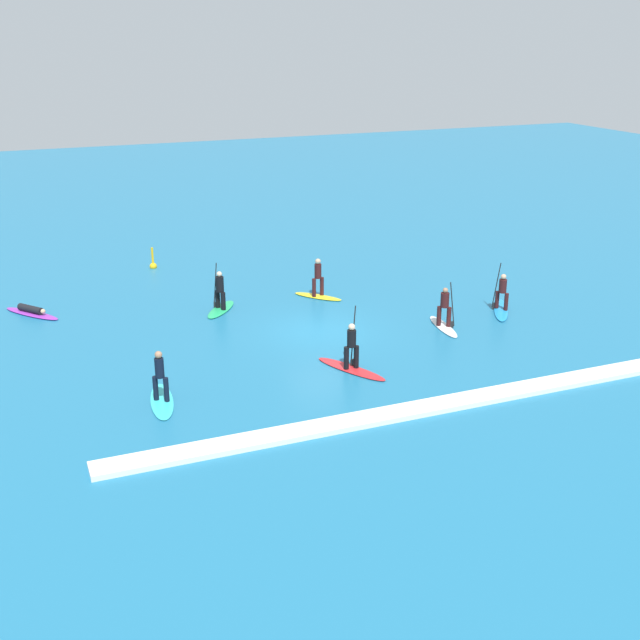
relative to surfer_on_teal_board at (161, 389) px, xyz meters
name	(u,v)px	position (x,y,z in m)	size (l,w,h in m)	color
ground_plane	(320,331)	(7.40, 4.18, -0.47)	(120.00, 120.00, 0.00)	#1E6B93
surfer_on_teal_board	(161,389)	(0.00, 0.00, 0.00)	(1.16, 2.95, 1.84)	#33C6CC
surfer_on_white_board	(444,315)	(12.36, 2.67, 0.08)	(0.94, 2.72, 2.04)	white
surfer_on_green_board	(220,299)	(4.31, 8.27, 0.04)	(2.08, 2.43, 2.13)	#23B266
surfer_on_yellow_board	(318,286)	(8.99, 8.34, 0.09)	(2.02, 2.24, 1.86)	yellow
surfer_on_red_board	(351,357)	(6.97, 0.09, 0.03)	(1.96, 3.10, 2.38)	red
surfer_on_purple_board	(32,312)	(-3.48, 10.81, -0.33)	(2.40, 2.81, 0.41)	purple
surfer_on_blue_board	(501,302)	(15.76, 3.53, -0.03)	(2.14, 2.90, 2.16)	#1E8CD1
marker_buoy	(153,265)	(2.83, 16.05, -0.28)	(0.38, 0.38, 1.19)	yellow
wave_crest	(413,410)	(7.40, -3.84, -0.38)	(20.45, 0.90, 0.18)	white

